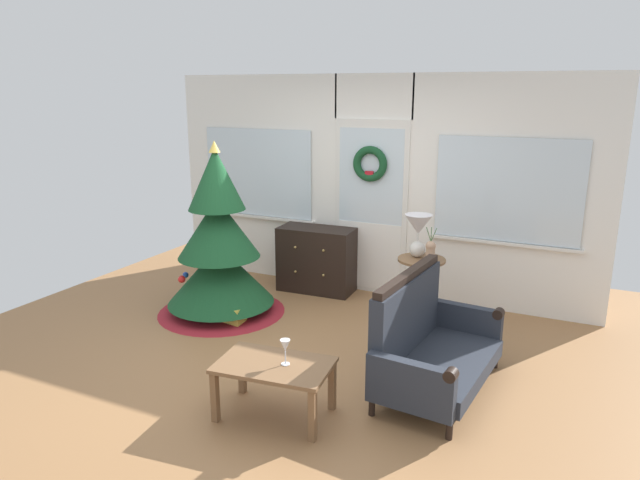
% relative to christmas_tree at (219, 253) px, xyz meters
% --- Properties ---
extents(ground_plane, '(6.76, 6.76, 0.00)m').
position_rel_christmas_tree_xyz_m(ground_plane, '(1.23, -0.71, -0.68)').
color(ground_plane, '#996B42').
extents(back_wall_with_door, '(5.20, 0.19, 2.55)m').
position_rel_christmas_tree_xyz_m(back_wall_with_door, '(1.23, 1.37, 0.61)').
color(back_wall_with_door, white).
rests_on(back_wall_with_door, ground).
extents(christmas_tree, '(1.39, 1.39, 1.87)m').
position_rel_christmas_tree_xyz_m(christmas_tree, '(0.00, 0.00, 0.00)').
color(christmas_tree, '#4C331E').
rests_on(christmas_tree, ground).
extents(dresser_cabinet, '(0.92, 0.48, 0.78)m').
position_rel_christmas_tree_xyz_m(dresser_cabinet, '(0.64, 1.08, -0.29)').
color(dresser_cabinet, black).
rests_on(dresser_cabinet, ground).
extents(settee_sofa, '(0.83, 1.43, 0.96)m').
position_rel_christmas_tree_xyz_m(settee_sofa, '(2.47, -0.64, -0.30)').
color(settee_sofa, black).
rests_on(settee_sofa, ground).
extents(side_table, '(0.50, 0.48, 0.72)m').
position_rel_christmas_tree_xyz_m(side_table, '(2.07, 0.55, -0.16)').
color(side_table, brown).
rests_on(side_table, ground).
extents(table_lamp, '(0.28, 0.28, 0.44)m').
position_rel_christmas_tree_xyz_m(table_lamp, '(2.01, 0.59, 0.33)').
color(table_lamp, silver).
rests_on(table_lamp, side_table).
extents(flower_vase, '(0.11, 0.10, 0.35)m').
position_rel_christmas_tree_xyz_m(flower_vase, '(2.17, 0.49, 0.16)').
color(flower_vase, tan).
rests_on(flower_vase, side_table).
extents(coffee_table, '(0.89, 0.61, 0.42)m').
position_rel_christmas_tree_xyz_m(coffee_table, '(1.56, -1.55, -0.32)').
color(coffee_table, brown).
rests_on(coffee_table, ground).
extents(wine_glass, '(0.08, 0.08, 0.20)m').
position_rel_christmas_tree_xyz_m(wine_glass, '(1.64, -1.53, -0.11)').
color(wine_glass, silver).
rests_on(wine_glass, coffee_table).
extents(gift_box, '(0.19, 0.17, 0.19)m').
position_rel_christmas_tree_xyz_m(gift_box, '(0.33, -0.24, -0.58)').
color(gift_box, '#D8C64C').
rests_on(gift_box, ground).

